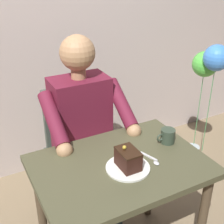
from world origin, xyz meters
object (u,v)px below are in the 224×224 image
Objects in this scene: cake_slice at (128,159)px; coffee_cup at (168,136)px; dessert_spoon at (153,160)px; balloon_display at (207,79)px; seated_person at (86,134)px; chair at (77,144)px; dining_table at (120,181)px.

cake_slice reaches higher than coffee_cup.
dessert_spoon is 0.13× the size of balloon_display.
balloon_display is (-1.05, -0.06, 0.16)m from seated_person.
cake_slice is (-0.01, 0.51, 0.12)m from seated_person.
balloon_display is (-0.72, -0.46, 0.06)m from coffee_cup.
chair is at bearing -5.84° from balloon_display.
coffee_cup is at bearing 32.81° from balloon_display.
chair is 0.74m from cake_slice.
seated_person reaches higher than chair.
coffee_cup is (-0.33, 0.40, 0.11)m from seated_person.
balloon_display is at bearing -153.93° from dining_table.
cake_slice is at bearing -1.33° from dessert_spoon.
cake_slice is 0.12× the size of balloon_display.
coffee_cup is (-0.33, -0.05, 0.16)m from dining_table.
dining_table is 0.21m from dessert_spoon.
dessert_spoon is (-0.15, 0.00, -0.06)m from cake_slice.
coffee_cup is at bearing -171.27° from dining_table.
balloon_display is (-0.89, -0.57, 0.09)m from dessert_spoon.
seated_person reaches higher than dining_table.
seated_person is 1.15× the size of balloon_display.
chair reaches higher than coffee_cup.
chair is at bearing -89.07° from cake_slice.
chair is at bearing -76.81° from dessert_spoon.
balloon_display is at bearing 174.16° from chair.
cake_slice is at bearing 18.25° from coffee_cup.
chair is 0.74m from dessert_spoon.
cake_slice is 1.19m from balloon_display.
seated_person is at bearing -50.43° from coffee_cup.
dining_table is 1.19m from balloon_display.
dessert_spoon is at bearing 32.71° from balloon_display.
coffee_cup is at bearing 129.57° from seated_person.
seated_person is 0.54m from dessert_spoon.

